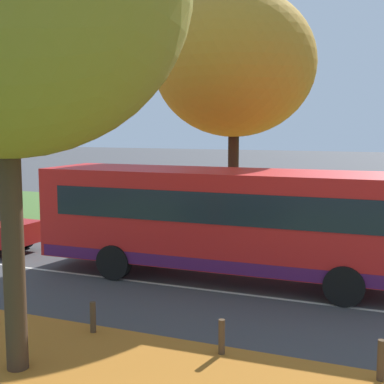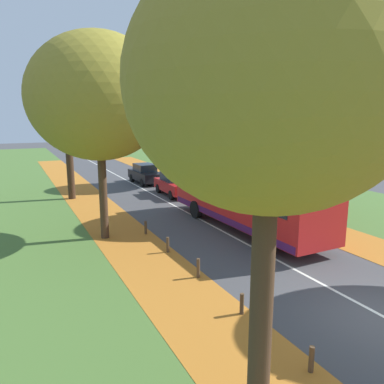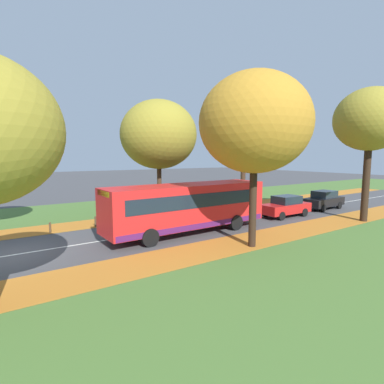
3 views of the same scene
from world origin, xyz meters
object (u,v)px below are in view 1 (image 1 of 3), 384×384
Objects in this scene: tree_right_near at (234,64)px; bollard_fourth at (222,337)px; bollard_third at (381,361)px; bus at (228,217)px; bollard_fifth at (93,317)px.

bollard_fourth is at bearing -163.30° from tree_right_near.
bollard_third is at bearing -89.72° from bollard_fourth.
bollard_third is 6.48m from bus.
bollard_fourth reaches higher than bollard_fifth.
tree_right_near is 10.76m from bollard_fifth.
bollard_fifth is (-0.02, 5.51, -0.03)m from bollard_third.
bollard_fifth is at bearing 164.88° from bus.
tree_right_near is at bearing 16.70° from bollard_fourth.
bollard_fifth is (-8.95, 0.07, -5.97)m from tree_right_near.
tree_right_near reaches higher than bollard_fourth.
bollard_third is at bearing -138.23° from bus.
tree_right_near is 6.34m from bus.
bollard_fourth is at bearing 90.28° from bollard_third.
bus is at bearing 17.23° from bollard_fourth.
tree_right_near is 13.74× the size of bollard_fifth.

